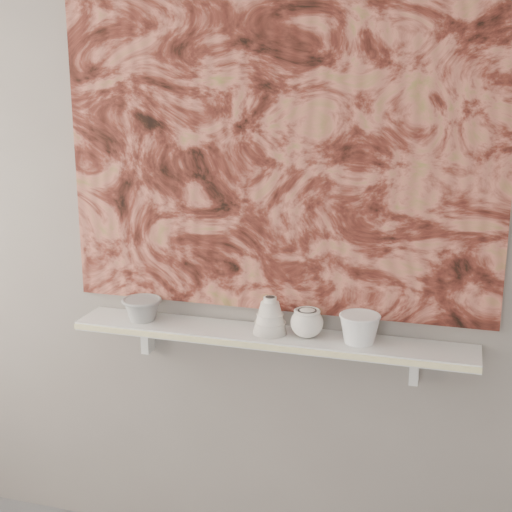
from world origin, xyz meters
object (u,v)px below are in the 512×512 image
at_px(bowl_grey, 142,309).
at_px(bowl_white, 360,328).
at_px(shelf, 269,337).
at_px(painting, 277,152).
at_px(bell_vessel, 270,315).
at_px(cup_cream, 307,323).

relative_size(bowl_grey, bowl_white, 1.06).
relative_size(shelf, painting, 0.93).
height_order(painting, bell_vessel, painting).
bearing_deg(bell_vessel, shelf, 180.00).
bearing_deg(bowl_grey, cup_cream, 0.00).
distance_m(shelf, painting, 0.63).
xyz_separation_m(bell_vessel, bowl_white, (0.31, 0.00, -0.02)).
bearing_deg(bowl_grey, bell_vessel, 0.00).
bearing_deg(bowl_grey, shelf, 0.00).
bearing_deg(bowl_grey, bowl_white, 0.00).
bearing_deg(bowl_white, shelf, 180.00).
height_order(shelf, bell_vessel, bell_vessel).
distance_m(bowl_grey, bell_vessel, 0.48).
relative_size(shelf, bowl_grey, 9.66).
xyz_separation_m(shelf, bowl_white, (0.31, 0.00, 0.06)).
bearing_deg(shelf, painting, 90.00).
bearing_deg(cup_cream, painting, 148.43).
bearing_deg(bell_vessel, cup_cream, 0.00).
bearing_deg(painting, bowl_grey, -170.41).
xyz_separation_m(shelf, painting, (0.00, 0.08, 0.62)).
xyz_separation_m(shelf, bell_vessel, (0.00, 0.00, 0.08)).
height_order(bell_vessel, bowl_white, bell_vessel).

